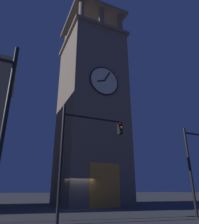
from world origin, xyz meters
name	(u,v)px	position (x,y,z in m)	size (l,w,h in m)	color
ground_plane	(78,208)	(0.00, 0.00, 0.00)	(200.00, 200.00, 0.00)	#424247
clocktower	(91,109)	(-2.39, -3.34, 11.11)	(7.51, 8.65, 27.77)	#75665B
traffic_signal_near	(83,143)	(2.73, 8.43, 4.03)	(3.83, 0.41, 6.11)	black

